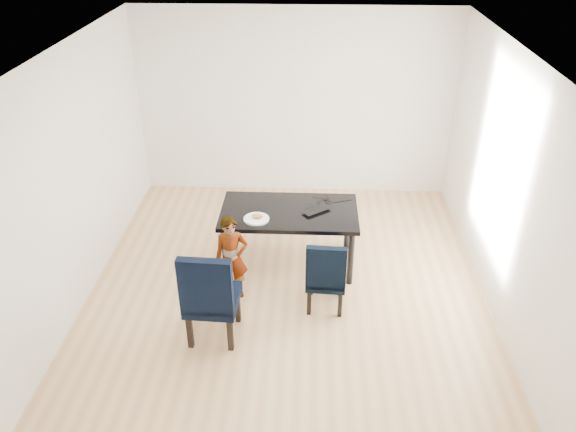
{
  "coord_description": "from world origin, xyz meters",
  "views": [
    {
      "loc": [
        0.24,
        -5.18,
        3.99
      ],
      "look_at": [
        0.0,
        0.2,
        0.85
      ],
      "focal_mm": 35.0,
      "sensor_mm": 36.0,
      "label": 1
    }
  ],
  "objects_px": {
    "chair_right": "(326,273)",
    "plate": "(256,219)",
    "dining_table": "(289,238)",
    "chair_left": "(212,292)",
    "child": "(232,258)",
    "laptop": "(314,209)"
  },
  "relations": [
    {
      "from": "child",
      "to": "plate",
      "type": "height_order",
      "value": "child"
    },
    {
      "from": "dining_table",
      "to": "chair_left",
      "type": "height_order",
      "value": "chair_left"
    },
    {
      "from": "dining_table",
      "to": "laptop",
      "type": "bearing_deg",
      "value": 5.96
    },
    {
      "from": "chair_left",
      "to": "plate",
      "type": "distance_m",
      "value": 1.15
    },
    {
      "from": "chair_right",
      "to": "child",
      "type": "distance_m",
      "value": 1.04
    },
    {
      "from": "dining_table",
      "to": "chair_left",
      "type": "xyz_separation_m",
      "value": [
        -0.71,
        -1.3,
        0.16
      ]
    },
    {
      "from": "dining_table",
      "to": "plate",
      "type": "xyz_separation_m",
      "value": [
        -0.36,
        -0.22,
        0.38
      ]
    },
    {
      "from": "chair_left",
      "to": "child",
      "type": "distance_m",
      "value": 0.65
    },
    {
      "from": "chair_left",
      "to": "child",
      "type": "bearing_deg",
      "value": 83.39
    },
    {
      "from": "chair_left",
      "to": "dining_table",
      "type": "bearing_deg",
      "value": 64.07
    },
    {
      "from": "dining_table",
      "to": "plate",
      "type": "relative_size",
      "value": 5.47
    },
    {
      "from": "child",
      "to": "plate",
      "type": "distance_m",
      "value": 0.55
    },
    {
      "from": "child",
      "to": "laptop",
      "type": "height_order",
      "value": "child"
    },
    {
      "from": "chair_left",
      "to": "plate",
      "type": "bearing_deg",
      "value": 74.83
    },
    {
      "from": "child",
      "to": "plate",
      "type": "xyz_separation_m",
      "value": [
        0.24,
        0.43,
        0.25
      ]
    },
    {
      "from": "child",
      "to": "laptop",
      "type": "xyz_separation_m",
      "value": [
        0.89,
        0.68,
        0.26
      ]
    },
    {
      "from": "dining_table",
      "to": "plate",
      "type": "bearing_deg",
      "value": -148.34
    },
    {
      "from": "chair_right",
      "to": "plate",
      "type": "relative_size",
      "value": 2.98
    },
    {
      "from": "chair_left",
      "to": "chair_right",
      "type": "height_order",
      "value": "chair_left"
    },
    {
      "from": "dining_table",
      "to": "chair_left",
      "type": "distance_m",
      "value": 1.49
    },
    {
      "from": "chair_right",
      "to": "chair_left",
      "type": "bearing_deg",
      "value": -152.62
    },
    {
      "from": "child",
      "to": "chair_right",
      "type": "bearing_deg",
      "value": -19.62
    }
  ]
}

